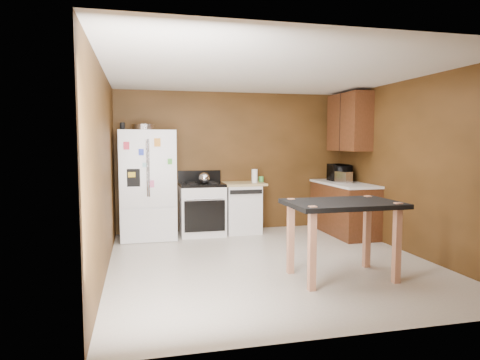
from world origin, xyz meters
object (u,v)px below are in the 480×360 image
object	(u,v)px
toaster	(344,177)
refrigerator	(148,185)
kettle	(204,178)
paper_towel	(255,176)
island	(342,213)
roasting_pan	(144,127)
pen_cup	(122,126)
microwave	(340,174)
dishwasher	(242,207)
green_canister	(261,179)
gas_range	(202,208)

from	to	relation	value
toaster	refrigerator	bearing A→B (deg)	153.98
kettle	paper_towel	xyz separation A→B (m)	(0.90, 0.07, 0.01)
kettle	island	world-z (taller)	kettle
paper_towel	refrigerator	bearing A→B (deg)	179.77
roasting_pan	toaster	size ratio (longest dim) A/B	1.45
pen_cup	microwave	xyz separation A→B (m)	(3.78, -0.06, -0.82)
pen_cup	dishwasher	xyz separation A→B (m)	(2.01, 0.18, -1.41)
roasting_pan	island	size ratio (longest dim) A/B	0.30
paper_towel	refrigerator	distance (m)	1.84
roasting_pan	pen_cup	bearing A→B (deg)	-155.50
pen_cup	refrigerator	world-z (taller)	pen_cup
kettle	dishwasher	xyz separation A→B (m)	(0.70, 0.16, -0.54)
green_canister	toaster	size ratio (longest dim) A/B	0.36
paper_towel	roasting_pan	bearing A→B (deg)	177.91
refrigerator	paper_towel	bearing A→B (deg)	-0.23
roasting_pan	dishwasher	bearing A→B (deg)	0.81
roasting_pan	refrigerator	distance (m)	0.95
kettle	green_canister	distance (m)	1.10
roasting_pan	refrigerator	world-z (taller)	roasting_pan
roasting_pan	gas_range	distance (m)	1.68
refrigerator	dishwasher	distance (m)	1.69
green_canister	gas_range	world-z (taller)	gas_range
green_canister	dishwasher	size ratio (longest dim) A/B	0.11
pen_cup	green_canister	world-z (taller)	pen_cup
kettle	refrigerator	world-z (taller)	refrigerator
roasting_pan	microwave	world-z (taller)	roasting_pan
dishwasher	kettle	bearing A→B (deg)	-166.86
kettle	island	bearing A→B (deg)	-64.68
green_canister	gas_range	bearing A→B (deg)	-174.66
refrigerator	gas_range	world-z (taller)	refrigerator
paper_towel	gas_range	world-z (taller)	paper_towel
pen_cup	paper_towel	bearing A→B (deg)	2.20
kettle	microwave	xyz separation A→B (m)	(2.46, -0.07, 0.04)
roasting_pan	microwave	xyz separation A→B (m)	(3.44, -0.21, -0.81)
kettle	dishwasher	world-z (taller)	kettle
roasting_pan	paper_towel	world-z (taller)	roasting_pan
microwave	refrigerator	distance (m)	3.40
paper_towel	gas_range	distance (m)	1.08
dishwasher	gas_range	bearing A→B (deg)	-178.06
refrigerator	gas_range	size ratio (longest dim) A/B	1.64
microwave	refrigerator	xyz separation A→B (m)	(-3.39, 0.15, -0.14)
paper_towel	gas_range	size ratio (longest dim) A/B	0.22
island	kettle	bearing A→B (deg)	115.32
dishwasher	island	bearing A→B (deg)	-78.99
kettle	toaster	world-z (taller)	toaster
refrigerator	green_canister	bearing A→B (deg)	4.64
microwave	kettle	bearing A→B (deg)	88.17
roasting_pan	island	xyz separation A→B (m)	(2.22, -2.75, -1.07)
microwave	island	world-z (taller)	microwave
kettle	gas_range	bearing A→B (deg)	99.69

